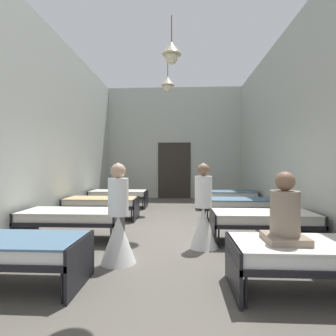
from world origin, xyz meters
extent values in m
cube|color=#59544C|center=(0.00, 0.00, -0.05)|extent=(6.33, 11.41, 0.10)
cube|color=#B2B7AD|center=(0.00, 5.51, 2.39)|extent=(6.13, 0.20, 4.79)
cube|color=#B2B7AD|center=(-2.97, 0.00, 2.39)|extent=(0.20, 10.81, 4.79)
cube|color=#B2B7AD|center=(2.97, 0.00, 2.39)|extent=(0.20, 10.81, 4.79)
cube|color=#2D2823|center=(0.00, 5.39, 1.20)|extent=(1.40, 0.06, 2.40)
cylinder|color=brown|center=(0.08, 0.00, 4.50)|extent=(0.02, 0.02, 0.58)
cone|color=beige|center=(0.08, 0.00, 4.06)|extent=(0.44, 0.44, 0.28)
sphere|color=beige|center=(0.08, 0.00, 3.84)|extent=(0.28, 0.28, 0.28)
cylinder|color=brown|center=(-0.14, 2.52, 4.54)|extent=(0.02, 0.02, 0.50)
cone|color=beige|center=(-0.14, 2.52, 4.14)|extent=(0.44, 0.44, 0.28)
sphere|color=beige|center=(-0.14, 2.52, 3.92)|extent=(0.28, 0.28, 0.28)
cylinder|color=black|center=(-0.95, -3.21, 0.17)|extent=(0.03, 0.03, 0.34)
cylinder|color=black|center=(-0.95, -2.49, 0.17)|extent=(0.03, 0.03, 0.34)
cube|color=black|center=(-1.82, -2.85, 0.38)|extent=(1.90, 0.84, 0.07)
cube|color=black|center=(-0.89, -2.85, 0.29)|extent=(0.04, 0.84, 0.57)
cube|color=white|center=(-1.82, -2.85, 0.48)|extent=(1.82, 0.78, 0.14)
cube|color=slate|center=(-1.82, -2.85, 0.56)|extent=(1.86, 0.82, 0.02)
cylinder|color=black|center=(0.95, -3.21, 0.17)|extent=(0.03, 0.03, 0.34)
cylinder|color=black|center=(0.95, -2.49, 0.17)|extent=(0.03, 0.03, 0.34)
cube|color=black|center=(1.82, -2.85, 0.38)|extent=(1.90, 0.84, 0.07)
cube|color=black|center=(0.89, -2.85, 0.29)|extent=(0.04, 0.84, 0.57)
cube|color=white|center=(1.82, -2.85, 0.48)|extent=(1.82, 0.78, 0.14)
cube|color=beige|center=(1.82, -2.85, 0.56)|extent=(1.86, 0.82, 0.02)
cylinder|color=black|center=(-2.69, -1.31, 0.17)|extent=(0.03, 0.03, 0.34)
cylinder|color=black|center=(-2.69, -0.59, 0.17)|extent=(0.03, 0.03, 0.34)
cylinder|color=black|center=(-0.95, -1.31, 0.17)|extent=(0.03, 0.03, 0.34)
cylinder|color=black|center=(-0.95, -0.59, 0.17)|extent=(0.03, 0.03, 0.34)
cube|color=black|center=(-1.82, -0.95, 0.38)|extent=(1.90, 0.84, 0.07)
cube|color=black|center=(-2.75, -0.95, 0.29)|extent=(0.04, 0.84, 0.57)
cube|color=black|center=(-0.89, -0.95, 0.29)|extent=(0.04, 0.84, 0.57)
cube|color=silver|center=(-1.82, -0.95, 0.48)|extent=(1.82, 0.78, 0.14)
cube|color=beige|center=(-1.82, -0.95, 0.56)|extent=(1.86, 0.82, 0.02)
cylinder|color=black|center=(0.95, -1.31, 0.17)|extent=(0.03, 0.03, 0.34)
cylinder|color=black|center=(0.95, -0.59, 0.17)|extent=(0.03, 0.03, 0.34)
cylinder|color=black|center=(2.69, -1.31, 0.17)|extent=(0.03, 0.03, 0.34)
cylinder|color=black|center=(2.69, -0.59, 0.17)|extent=(0.03, 0.03, 0.34)
cube|color=black|center=(1.82, -0.95, 0.38)|extent=(1.90, 0.84, 0.07)
cube|color=black|center=(0.89, -0.95, 0.29)|extent=(0.04, 0.84, 0.57)
cube|color=black|center=(2.75, -0.95, 0.29)|extent=(0.04, 0.84, 0.57)
cube|color=silver|center=(1.82, -0.95, 0.48)|extent=(1.82, 0.78, 0.14)
cube|color=beige|center=(1.82, -0.95, 0.56)|extent=(1.86, 0.82, 0.02)
cylinder|color=black|center=(-2.69, 0.59, 0.17)|extent=(0.03, 0.03, 0.34)
cylinder|color=black|center=(-2.69, 1.31, 0.17)|extent=(0.03, 0.03, 0.34)
cylinder|color=black|center=(-0.95, 0.59, 0.17)|extent=(0.03, 0.03, 0.34)
cylinder|color=black|center=(-0.95, 1.31, 0.17)|extent=(0.03, 0.03, 0.34)
cube|color=black|center=(-1.82, 0.95, 0.38)|extent=(1.90, 0.84, 0.07)
cube|color=black|center=(-2.75, 0.95, 0.29)|extent=(0.04, 0.84, 0.57)
cube|color=black|center=(-0.89, 0.95, 0.29)|extent=(0.04, 0.84, 0.57)
cube|color=silver|center=(-1.82, 0.95, 0.48)|extent=(1.82, 0.78, 0.14)
cube|color=tan|center=(-1.82, 0.95, 0.56)|extent=(1.86, 0.82, 0.02)
cylinder|color=black|center=(0.95, 0.59, 0.17)|extent=(0.03, 0.03, 0.34)
cylinder|color=black|center=(0.95, 1.31, 0.17)|extent=(0.03, 0.03, 0.34)
cylinder|color=black|center=(2.69, 0.59, 0.17)|extent=(0.03, 0.03, 0.34)
cylinder|color=black|center=(2.69, 1.31, 0.17)|extent=(0.03, 0.03, 0.34)
cube|color=black|center=(1.82, 0.95, 0.38)|extent=(1.90, 0.84, 0.07)
cube|color=black|center=(0.89, 0.95, 0.29)|extent=(0.04, 0.84, 0.57)
cube|color=black|center=(2.75, 0.95, 0.29)|extent=(0.04, 0.84, 0.57)
cube|color=silver|center=(1.82, 0.95, 0.48)|extent=(1.82, 0.78, 0.14)
cube|color=slate|center=(1.82, 0.95, 0.56)|extent=(1.86, 0.82, 0.02)
cylinder|color=black|center=(-2.69, 2.49, 0.17)|extent=(0.03, 0.03, 0.34)
cylinder|color=black|center=(-2.69, 3.21, 0.17)|extent=(0.03, 0.03, 0.34)
cylinder|color=black|center=(-0.95, 2.49, 0.17)|extent=(0.03, 0.03, 0.34)
cylinder|color=black|center=(-0.95, 3.21, 0.17)|extent=(0.03, 0.03, 0.34)
cube|color=black|center=(-1.82, 2.85, 0.38)|extent=(1.90, 0.84, 0.07)
cube|color=black|center=(-2.75, 2.85, 0.29)|extent=(0.04, 0.84, 0.57)
cube|color=black|center=(-0.89, 2.85, 0.29)|extent=(0.04, 0.84, 0.57)
cube|color=silver|center=(-1.82, 2.85, 0.48)|extent=(1.82, 0.78, 0.14)
cube|color=beige|center=(-1.82, 2.85, 0.56)|extent=(1.86, 0.82, 0.02)
cylinder|color=black|center=(0.95, 2.49, 0.17)|extent=(0.03, 0.03, 0.34)
cylinder|color=black|center=(0.95, 3.21, 0.17)|extent=(0.03, 0.03, 0.34)
cylinder|color=black|center=(2.69, 2.49, 0.17)|extent=(0.03, 0.03, 0.34)
cylinder|color=black|center=(2.69, 3.21, 0.17)|extent=(0.03, 0.03, 0.34)
cube|color=black|center=(1.82, 2.85, 0.38)|extent=(1.90, 0.84, 0.07)
cube|color=black|center=(0.89, 2.85, 0.29)|extent=(0.04, 0.84, 0.57)
cube|color=black|center=(2.75, 2.85, 0.29)|extent=(0.04, 0.84, 0.57)
cube|color=silver|center=(1.82, 2.85, 0.48)|extent=(1.82, 0.78, 0.14)
cube|color=slate|center=(1.82, 2.85, 0.56)|extent=(1.86, 0.82, 0.02)
cone|color=white|center=(-0.63, -2.06, 0.35)|extent=(0.52, 0.52, 0.70)
cylinder|color=white|center=(-0.63, -2.06, 0.97)|extent=(0.30, 0.30, 0.55)
sphere|color=tan|center=(-0.63, -2.06, 1.36)|extent=(0.22, 0.22, 0.22)
cone|color=white|center=(-0.63, -2.06, 1.44)|extent=(0.18, 0.18, 0.10)
cone|color=white|center=(0.68, -1.28, 0.35)|extent=(0.52, 0.52, 0.70)
cylinder|color=white|center=(0.68, -1.28, 0.97)|extent=(0.30, 0.30, 0.55)
sphere|color=#846047|center=(0.68, -1.28, 1.36)|extent=(0.22, 0.22, 0.22)
cone|color=white|center=(0.68, -1.28, 1.44)|extent=(0.18, 0.18, 0.10)
cylinder|color=gray|center=(1.47, -2.85, 0.86)|extent=(0.32, 0.32, 0.58)
cube|color=gray|center=(1.47, -2.85, 0.61)|extent=(0.44, 0.44, 0.08)
sphere|color=#846047|center=(1.47, -2.85, 1.26)|extent=(0.22, 0.22, 0.22)
camera|label=1|loc=(0.29, -5.85, 1.45)|focal=27.84mm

